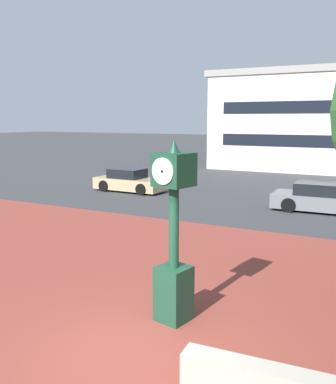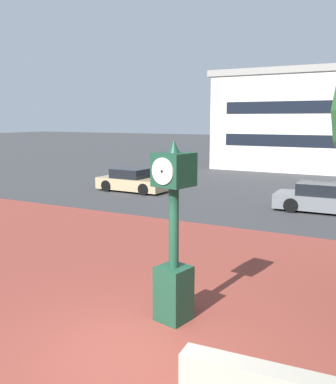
# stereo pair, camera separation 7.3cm
# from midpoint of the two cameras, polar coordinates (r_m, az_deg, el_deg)

# --- Properties ---
(ground_plane) EXTENTS (200.00, 200.00, 0.00)m
(ground_plane) POSITION_cam_midpoint_polar(r_m,az_deg,el_deg) (7.97, -5.48, -20.87)
(ground_plane) COLOR #38383A
(plaza_brick_paving) EXTENTS (44.00, 13.24, 0.01)m
(plaza_brick_paving) POSITION_cam_midpoint_polar(r_m,az_deg,el_deg) (10.02, 2.99, -14.11)
(plaza_brick_paving) COLOR brown
(plaza_brick_paving) RESTS_ON ground
(street_clock) EXTENTS (0.77, 0.80, 3.67)m
(street_clock) POSITION_cam_midpoint_polar(r_m,az_deg,el_deg) (8.48, 0.53, -6.61)
(street_clock) COLOR #19422D
(street_clock) RESTS_ON ground
(car_street_near) EXTENTS (4.41, 1.94, 1.28)m
(car_street_near) POSITION_cam_midpoint_polar(r_m,az_deg,el_deg) (20.01, 19.91, -0.87)
(car_street_near) COLOR slate
(car_street_near) RESTS_ON ground
(car_street_mid) EXTENTS (4.11, 1.90, 1.28)m
(car_street_mid) POSITION_cam_midpoint_polar(r_m,az_deg,el_deg) (24.25, -5.26, 1.44)
(car_street_mid) COLOR tan
(car_street_mid) RESTS_ON ground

